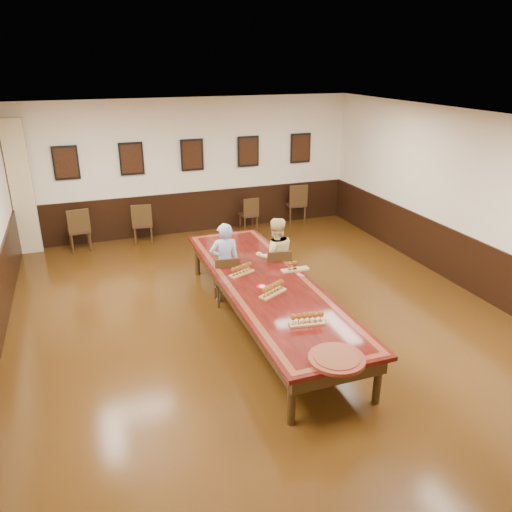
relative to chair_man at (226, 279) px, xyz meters
name	(u,v)px	position (x,y,z in m)	size (l,w,h in m)	color
floor	(266,324)	(0.39, -0.96, -0.46)	(8.00, 10.00, 0.02)	black
ceiling	(268,121)	(0.39, -0.96, 2.76)	(8.00, 10.00, 0.02)	white
wall_back	(192,167)	(0.39, 4.05, 1.15)	(8.00, 0.02, 3.20)	#EDE0C6
wall_right	(479,206)	(4.40, -0.96, 1.15)	(0.02, 10.00, 3.20)	#EDE0C6
chair_man	(226,279)	(0.00, 0.00, 0.00)	(0.42, 0.46, 0.90)	#321C16
chair_woman	(276,272)	(0.93, -0.04, 0.01)	(0.43, 0.47, 0.92)	#321C16
spare_chair_a	(79,229)	(-2.33, 3.61, 0.04)	(0.46, 0.51, 0.99)	#321C16
spare_chair_b	(142,223)	(-0.94, 3.61, 0.03)	(0.45, 0.49, 0.96)	#321C16
spare_chair_c	(249,213)	(1.68, 3.66, -0.03)	(0.40, 0.43, 0.85)	#321C16
spare_chair_d	(296,203)	(3.04, 3.87, 0.06)	(0.48, 0.52, 1.03)	#321C16
person_man	(225,263)	(0.01, 0.10, 0.27)	(0.52, 0.34, 1.44)	#4F80C7
person_woman	(275,256)	(0.94, 0.06, 0.27)	(0.72, 0.56, 1.44)	#F8E49B
pink_phone	(300,275)	(0.99, -0.91, 0.31)	(0.07, 0.13, 0.01)	#CB4378
curtain	(22,188)	(-3.36, 3.86, 1.00)	(0.45, 0.18, 2.90)	#CAB78A
wainscoting	(267,296)	(0.39, -0.96, 0.05)	(8.00, 10.00, 1.00)	black
conference_table	(267,290)	(0.39, -0.96, 0.16)	(1.40, 5.00, 0.76)	black
posters	(192,155)	(0.39, 3.98, 1.45)	(6.14, 0.04, 0.74)	black
flight_a	(242,270)	(0.11, -0.55, 0.38)	(0.47, 0.31, 0.17)	#A37744
flight_b	(294,266)	(0.97, -0.70, 0.38)	(0.47, 0.14, 0.18)	#A37744
flight_c	(273,289)	(0.31, -1.41, 0.38)	(0.50, 0.37, 0.18)	#A37744
flight_d	(307,319)	(0.40, -2.40, 0.38)	(0.49, 0.22, 0.18)	#A37744
red_plate_grp	(262,287)	(0.24, -1.13, 0.31)	(0.18, 0.18, 0.02)	red
carved_platter	(337,359)	(0.37, -3.28, 0.33)	(0.68, 0.68, 0.05)	#561A11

